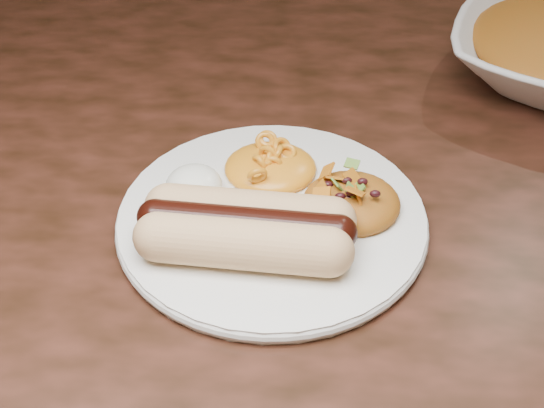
{
  "coord_description": "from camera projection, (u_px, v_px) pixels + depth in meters",
  "views": [
    {
      "loc": [
        0.1,
        -0.62,
        1.18
      ],
      "look_at": [
        0.08,
        -0.14,
        0.77
      ],
      "focal_mm": 50.0,
      "sensor_mm": 36.0,
      "label": 1
    }
  ],
  "objects": [
    {
      "name": "mac_and_cheese",
      "position": [
        270.0,
        158.0,
        0.66
      ],
      "size": [
        0.1,
        0.1,
        0.03
      ],
      "primitive_type": "ellipsoid",
      "rotation": [
        0.0,
        0.0,
        0.34
      ],
      "color": "orange",
      "rests_on": "plate"
    },
    {
      "name": "sour_cream",
      "position": [
        193.0,
        179.0,
        0.64
      ],
      "size": [
        0.06,
        0.06,
        0.03
      ],
      "primitive_type": "ellipsoid",
      "rotation": [
        0.0,
        0.0,
        0.39
      ],
      "color": "white",
      "rests_on": "plate"
    },
    {
      "name": "hotdog",
      "position": [
        246.0,
        228.0,
        0.59
      ],
      "size": [
        0.14,
        0.08,
        0.04
      ],
      "rotation": [
        0.0,
        0.0,
        -0.08
      ],
      "color": "#E1BE84",
      "rests_on": "plate"
    },
    {
      "name": "table",
      "position": [
        205.0,
        198.0,
        0.81
      ],
      "size": [
        1.6,
        0.9,
        0.75
      ],
      "color": "#492218",
      "rests_on": "floor"
    },
    {
      "name": "taco_salad",
      "position": [
        352.0,
        195.0,
        0.63
      ],
      "size": [
        0.08,
        0.08,
        0.04
      ],
      "rotation": [
        0.0,
        0.0,
        0.07
      ],
      "color": "#D43A07",
      "rests_on": "plate"
    },
    {
      "name": "plate",
      "position": [
        272.0,
        219.0,
        0.63
      ],
      "size": [
        0.31,
        0.31,
        0.01
      ],
      "primitive_type": "cylinder",
      "rotation": [
        0.0,
        0.0,
        -0.25
      ],
      "color": "white",
      "rests_on": "table"
    }
  ]
}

